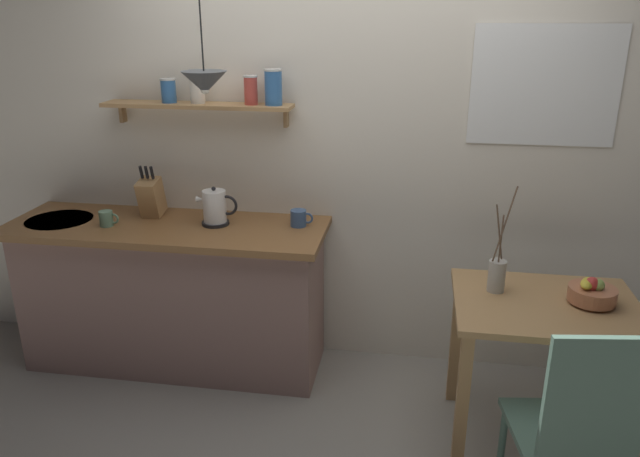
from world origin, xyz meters
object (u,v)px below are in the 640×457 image
object	(u,v)px
knife_block	(151,197)
pendant_lamp	(204,82)
fruit_bowl	(592,293)
twig_vase	(497,274)
coffee_mug_by_sink	(107,219)
dining_table	(544,330)
dining_chair_near	(576,428)
electric_kettle	(215,208)
coffee_mug_spare	(299,218)

from	to	relation	value
knife_block	pendant_lamp	xyz separation A→B (m)	(0.46, -0.26, 0.69)
fruit_bowl	twig_vase	size ratio (longest dim) A/B	0.41
coffee_mug_by_sink	dining_table	bearing A→B (deg)	-7.67
dining_table	dining_chair_near	world-z (taller)	dining_chair_near
fruit_bowl	knife_block	size ratio (longest dim) A/B	0.69
fruit_bowl	dining_table	bearing A→B (deg)	-172.86
twig_vase	electric_kettle	distance (m)	1.56
fruit_bowl	electric_kettle	xyz separation A→B (m)	(-1.94, 0.41, 0.18)
twig_vase	coffee_mug_by_sink	xyz separation A→B (m)	(-2.12, 0.22, 0.09)
dining_table	fruit_bowl	world-z (taller)	fruit_bowl
dining_table	knife_block	world-z (taller)	knife_block
dining_table	coffee_mug_by_sink	xyz separation A→B (m)	(-2.35, 0.32, 0.32)
fruit_bowl	coffee_mug_by_sink	xyz separation A→B (m)	(-2.54, 0.29, 0.13)
dining_table	twig_vase	distance (m)	0.34
dining_chair_near	pendant_lamp	size ratio (longest dim) A/B	1.74
dining_chair_near	knife_block	xyz separation A→B (m)	(-2.18, 1.13, 0.49)
twig_vase	coffee_mug_spare	bearing A→B (deg)	159.46
fruit_bowl	electric_kettle	distance (m)	1.99
coffee_mug_spare	knife_block	bearing A→B (deg)	178.65
coffee_mug_by_sink	coffee_mug_spare	size ratio (longest dim) A/B	0.88
twig_vase	electric_kettle	world-z (taller)	twig_vase
fruit_bowl	coffee_mug_by_sink	world-z (taller)	coffee_mug_by_sink
dining_chair_near	twig_vase	bearing A→B (deg)	109.24
coffee_mug_spare	pendant_lamp	bearing A→B (deg)	-150.06
pendant_lamp	electric_kettle	bearing A→B (deg)	105.17
coffee_mug_by_sink	pendant_lamp	distance (m)	1.01
dining_table	electric_kettle	world-z (taller)	electric_kettle
dining_chair_near	coffee_mug_spare	size ratio (longest dim) A/B	7.72
dining_table	coffee_mug_spare	xyz separation A→B (m)	(-1.28, 0.49, 0.33)
knife_block	coffee_mug_by_sink	size ratio (longest dim) A/B	2.74
coffee_mug_spare	pendant_lamp	size ratio (longest dim) A/B	0.23
electric_kettle	knife_block	bearing A→B (deg)	170.30
fruit_bowl	dining_chair_near	bearing A→B (deg)	-105.15
pendant_lamp	fruit_bowl	bearing A→B (deg)	-6.69
fruit_bowl	coffee_mug_by_sink	bearing A→B (deg)	173.46
dining_table	coffee_mug_spare	distance (m)	1.40
dining_chair_near	knife_block	distance (m)	2.50
dining_table	coffee_mug_spare	size ratio (longest dim) A/B	6.56
knife_block	coffee_mug_spare	distance (m)	0.89
dining_table	dining_chair_near	xyz separation A→B (m)	(0.02, -0.62, -0.08)
fruit_bowl	electric_kettle	size ratio (longest dim) A/B	0.91
knife_block	electric_kettle	bearing A→B (deg)	-9.70
fruit_bowl	knife_block	xyz separation A→B (m)	(-2.35, 0.48, 0.21)
dining_table	twig_vase	bearing A→B (deg)	157.35
dining_chair_near	electric_kettle	size ratio (longest dim) A/B	4.22
dining_chair_near	electric_kettle	distance (m)	2.11
dining_chair_near	knife_block	world-z (taller)	knife_block
electric_kettle	coffee_mug_by_sink	xyz separation A→B (m)	(-0.60, -0.12, -0.05)
twig_vase	coffee_mug_spare	world-z (taller)	twig_vase
knife_block	pendant_lamp	size ratio (longest dim) A/B	0.55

